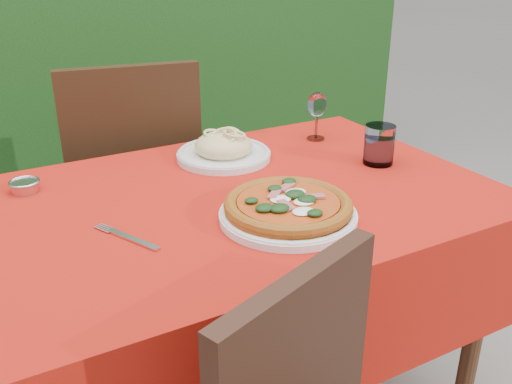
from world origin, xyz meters
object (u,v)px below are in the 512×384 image
pizza_plate (288,209)px  fork (133,239)px  pasta_plate (224,150)px  water_glass (379,147)px  wine_glass (317,107)px  steel_ramekin (25,187)px  chair_far (133,179)px

pizza_plate → fork: pizza_plate is taller
pasta_plate → fork: size_ratio=1.36×
water_glass → wine_glass: (-0.03, 0.26, 0.06)m
fork → steel_ramekin: 0.41m
wine_glass → fork: size_ratio=0.76×
fork → water_glass: bearing=-17.5°
wine_glass → steel_ramekin: bearing=179.0°
pasta_plate → water_glass: (0.37, -0.25, 0.02)m
pasta_plate → steel_ramekin: (-0.54, 0.03, -0.01)m
water_glass → pasta_plate: bearing=146.1°
chair_far → fork: chair_far is taller
steel_ramekin → pasta_plate: bearing=-3.3°
pasta_plate → fork: pasta_plate is taller
chair_far → pasta_plate: 0.50m
fork → pizza_plate: bearing=-37.5°
pasta_plate → wine_glass: 0.34m
water_glass → fork: size_ratio=0.56×
water_glass → chair_far: bearing=127.8°
wine_glass → fork: bearing=-153.0°
chair_far → steel_ramekin: 0.59m
pasta_plate → steel_ramekin: 0.54m
water_glass → fork: (-0.75, -0.10, -0.05)m
pasta_plate → wine_glass: (0.33, 0.02, 0.08)m
chair_far → pizza_plate: chair_far is taller
pizza_plate → steel_ramekin: (-0.50, 0.45, -0.01)m
wine_glass → pasta_plate: bearing=-177.3°
pizza_plate → pasta_plate: 0.42m
chair_far → fork: 0.83m
pasta_plate → wine_glass: bearing=2.7°
fork → chair_far: bearing=47.9°
chair_far → pasta_plate: chair_far is taller
pizza_plate → steel_ramekin: pizza_plate is taller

